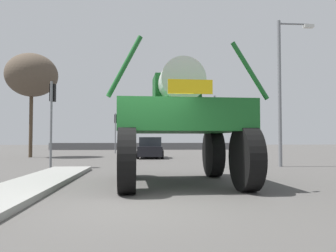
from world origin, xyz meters
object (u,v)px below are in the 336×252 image
Objects in this scene: streetlight_near_right at (282,84)px; traffic_signal_near_left at (52,105)px; sedan_ahead at (151,148)px; traffic_signal_near_right at (214,115)px; traffic_signal_far_left at (116,124)px; oversize_sprayer at (178,122)px; bare_tree_left at (32,75)px.

traffic_signal_near_left is at bearing 179.78° from streetlight_near_right.
streetlight_near_right reaches higher than sedan_ahead.
traffic_signal_near_right is 17.89m from traffic_signal_far_left.
oversize_sprayer reaches higher than sedan_ahead.
traffic_signal_far_left is at bearing 84.55° from traffic_signal_near_left.
bare_tree_left is (-9.07, 1.48, 5.54)m from sedan_ahead.
sedan_ahead is 10.73m from bare_tree_left.
streetlight_near_right is at bearing -32.07° from bare_tree_left.
oversize_sprayer is 0.73× the size of streetlight_near_right.
sedan_ahead is 0.53× the size of bare_tree_left.
traffic_signal_near_left is at bearing 151.52° from sedan_ahead.
streetlight_near_right reaches higher than traffic_signal_near_right.
sedan_ahead is at bearing -68.99° from traffic_signal_far_left.
streetlight_near_right is 0.93× the size of bare_tree_left.
traffic_signal_near_right is (2.41, 6.06, 0.67)m from oversize_sprayer.
bare_tree_left reaches higher than traffic_signal_far_left.
bare_tree_left is at bearing 82.93° from sedan_ahead.
streetlight_near_right is at bearing -59.83° from traffic_signal_far_left.
streetlight_near_right is (9.77, -16.81, 1.29)m from traffic_signal_far_left.
sedan_ahead is 11.05m from streetlight_near_right.
bare_tree_left is at bearing 147.93° from streetlight_near_right.
traffic_signal_near_right is at bearing -157.81° from sedan_ahead.
oversize_sprayer is 14.33m from sedan_ahead.
traffic_signal_far_left is (-3.86, 22.81, 0.97)m from oversize_sprayer.
streetlight_near_right is 18.48m from bare_tree_left.
traffic_signal_near_right is 3.84m from streetlight_near_right.
bare_tree_left is (-12.05, 9.69, 3.69)m from traffic_signal_near_right.
streetlight_near_right is at bearing -0.86° from traffic_signal_near_right.
oversize_sprayer is at bearing -80.41° from traffic_signal_far_left.
bare_tree_left reaches higher than oversize_sprayer.
streetlight_near_right reaches higher than traffic_signal_near_left.
traffic_signal_near_right is (2.98, -8.21, 1.85)m from sedan_ahead.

